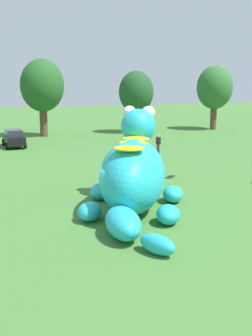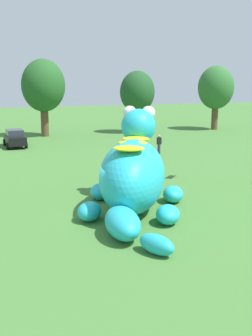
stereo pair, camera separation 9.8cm
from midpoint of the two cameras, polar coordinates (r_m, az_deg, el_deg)
The scene contains 7 objects.
ground_plane at distance 21.07m, azimuth -1.36°, elevation -6.22°, with size 160.00×160.00×0.00m, color #427533.
giant_inflatable_creature at distance 21.09m, azimuth 1.08°, elevation -0.93°, with size 6.74×10.11×5.11m.
car_black at distance 42.46m, azimuth -14.76°, elevation 3.93°, with size 2.10×4.18×1.72m.
tree_mid_left at distance 49.22m, azimuth -11.08°, elevation 10.84°, with size 4.91×4.91×8.72m.
tree_centre_left at distance 51.68m, azimuth 1.60°, elevation 10.20°, with size 4.21×4.21×7.47m.
tree_centre at distance 56.11m, azimuth 12.13°, elevation 10.55°, with size 4.59×4.59×8.15m.
spectator_mid_field at distance 37.31m, azimuth 4.57°, elevation 3.19°, with size 0.38×0.26×1.71m.
Camera 2 is at (-6.15, -19.03, 6.64)m, focal length 45.00 mm.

